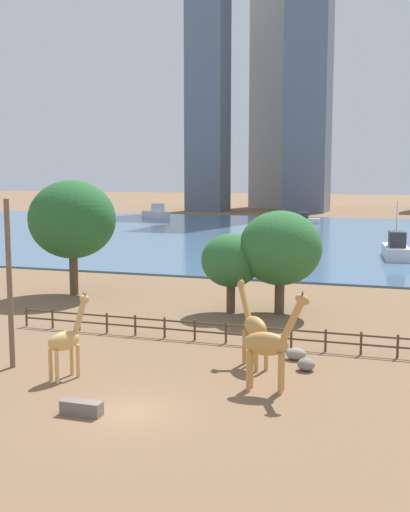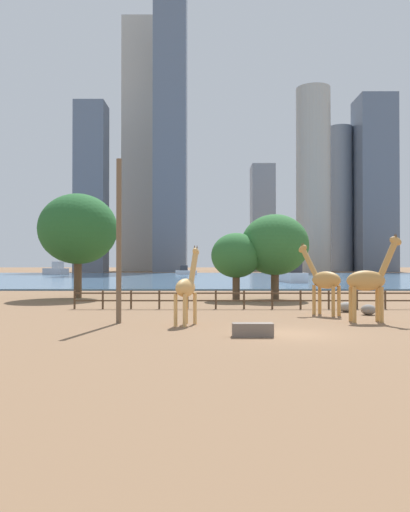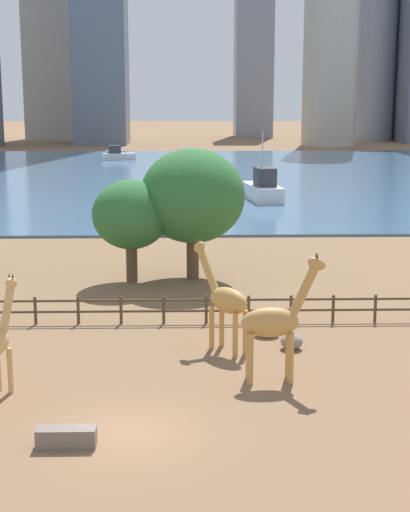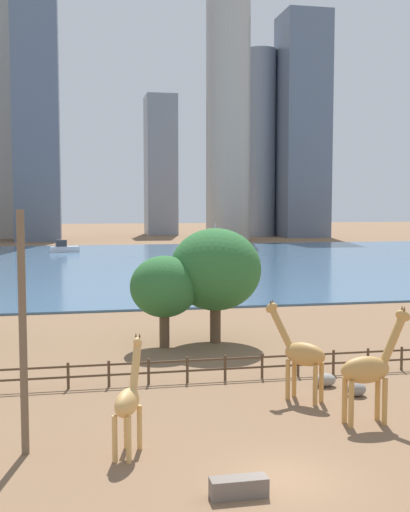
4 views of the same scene
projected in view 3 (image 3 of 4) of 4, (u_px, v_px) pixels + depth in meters
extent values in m
plane|color=brown|center=(171.00, 174.00, 102.91)|extent=(400.00, 400.00, 0.00)
cube|color=#476B8C|center=(171.00, 176.00, 99.96)|extent=(180.00, 86.00, 0.20)
cylinder|color=#C18C47|center=(288.00, 353.00, 29.24)|extent=(0.23, 0.23, 1.93)
cylinder|color=#C18C47|center=(291.00, 358.00, 28.66)|extent=(0.23, 0.23, 1.93)
cylinder|color=#C18C47|center=(249.00, 354.00, 29.16)|extent=(0.23, 0.23, 1.93)
cylinder|color=#C18C47|center=(250.00, 359.00, 28.58)|extent=(0.23, 0.23, 1.93)
ellipsoid|color=#C18C47|center=(270.00, 322.00, 28.65)|extent=(2.16, 0.92, 1.12)
cylinder|color=#C18C47|center=(304.00, 290.00, 28.47)|extent=(1.18, 0.38, 2.09)
ellipsoid|color=#C18C47|center=(317.00, 264.00, 28.30)|extent=(0.82, 0.37, 0.69)
cone|color=brown|center=(316.00, 254.00, 28.31)|extent=(0.10, 0.10, 0.20)
cone|color=brown|center=(317.00, 255.00, 28.15)|extent=(0.10, 0.10, 0.20)
cylinder|color=#C18C47|center=(212.00, 327.00, 32.60)|extent=(0.30, 0.30, 1.85)
cylinder|color=#C18C47|center=(222.00, 325.00, 32.97)|extent=(0.30, 0.30, 1.85)
cylinder|color=#C18C47|center=(235.00, 335.00, 31.54)|extent=(0.30, 0.30, 1.85)
cylinder|color=#C18C47|center=(245.00, 332.00, 31.91)|extent=(0.30, 0.30, 1.85)
ellipsoid|color=#C18C47|center=(229.00, 301.00, 32.00)|extent=(1.94, 2.09, 1.07)
cylinder|color=#C18C47|center=(208.00, 269.00, 32.73)|extent=(1.11, 1.24, 1.92)
ellipsoid|color=#C18C47|center=(199.00, 247.00, 32.94)|extent=(0.76, 0.82, 0.71)
cone|color=brown|center=(198.00, 240.00, 32.82)|extent=(0.14, 0.14, 0.19)
cone|color=brown|center=(201.00, 239.00, 32.93)|extent=(0.14, 0.14, 0.19)
cylinder|color=tan|center=(10.00, 370.00, 27.82)|extent=(0.25, 0.25, 1.66)
cylinder|color=tan|center=(7.00, 308.00, 27.80)|extent=(0.63, 0.97, 1.82)
ellipsoid|color=tan|center=(11.00, 283.00, 27.93)|extent=(0.54, 0.75, 0.57)
cone|color=brown|center=(9.00, 275.00, 27.90)|extent=(0.11, 0.11, 0.17)
cone|color=brown|center=(13.00, 275.00, 27.84)|extent=(0.11, 0.11, 0.17)
ellipsoid|color=gray|center=(267.00, 329.00, 34.39)|extent=(1.10, 0.87, 0.65)
ellipsoid|color=gray|center=(292.00, 341.00, 32.66)|extent=(0.92, 0.87, 0.65)
cube|color=#72665B|center=(66.00, 437.00, 23.64)|extent=(1.80, 0.60, 0.60)
cylinder|color=#4C3826|center=(35.00, 311.00, 36.10)|extent=(0.14, 0.14, 1.30)
cylinder|color=#4C3826|center=(78.00, 310.00, 36.15)|extent=(0.14, 0.14, 1.30)
cylinder|color=#4C3826|center=(121.00, 310.00, 36.20)|extent=(0.14, 0.14, 1.30)
cylinder|color=#4C3826|center=(164.00, 310.00, 36.25)|extent=(0.14, 0.14, 1.30)
cylinder|color=#4C3826|center=(206.00, 309.00, 36.30)|extent=(0.14, 0.14, 1.30)
cylinder|color=#4C3826|center=(249.00, 309.00, 36.35)|extent=(0.14, 0.14, 1.30)
cylinder|color=#4C3826|center=(291.00, 309.00, 36.40)|extent=(0.14, 0.14, 1.30)
cylinder|color=#4C3826|center=(333.00, 309.00, 36.45)|extent=(0.14, 0.14, 1.30)
cylinder|color=#4C3826|center=(375.00, 308.00, 36.50)|extent=(0.14, 0.14, 1.30)
cube|color=#4C3826|center=(146.00, 300.00, 36.14)|extent=(26.10, 0.08, 0.10)
cube|color=#4C3826|center=(146.00, 311.00, 36.24)|extent=(26.10, 0.08, 0.10)
cylinder|color=brown|center=(193.00, 258.00, 44.88)|extent=(0.70, 0.70, 2.43)
ellipsoid|color=#2D6B33|center=(193.00, 196.00, 44.15)|extent=(5.93, 5.93, 5.34)
cylinder|color=brown|center=(132.00, 263.00, 44.15)|extent=(0.64, 0.64, 2.13)
ellipsoid|color=#2D6B33|center=(131.00, 215.00, 43.58)|extent=(4.31, 4.31, 3.88)
cube|color=silver|center=(263.00, 192.00, 76.83)|extent=(3.55, 7.66, 1.48)
cube|color=#333338|center=(265.00, 177.00, 75.60)|extent=(2.09, 2.86, 1.77)
cylinder|color=silver|center=(262.00, 158.00, 76.50)|extent=(0.13, 0.13, 5.17)
cube|color=silver|center=(119.00, 156.00, 123.16)|extent=(5.38, 2.87, 1.02)
cube|color=#333338|center=(115.00, 149.00, 122.78)|extent=(2.06, 1.58, 1.23)
cylinder|color=slate|center=(378.00, 22.00, 171.28)|extent=(8.42, 8.42, 51.40)
cube|color=gray|center=(254.00, 51.00, 186.77)|extent=(8.79, 11.17, 40.49)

